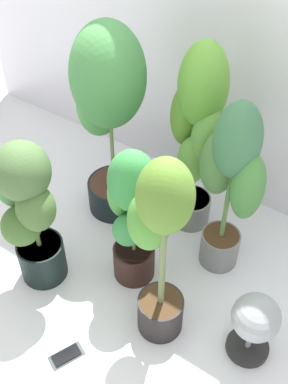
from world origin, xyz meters
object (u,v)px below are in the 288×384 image
at_px(potted_plant_center, 132,214).
at_px(potted_plant_back_left, 108,103).
at_px(potted_plant_front_left, 29,209).
at_px(cell_phone, 67,355).
at_px(potted_plant_back_center, 199,129).
at_px(potted_plant_front_right, 159,241).
at_px(potted_plant_back_right, 231,178).
at_px(floor_fan, 255,321).

height_order(potted_plant_center, potted_plant_back_left, potted_plant_back_left).
bearing_deg(potted_plant_front_left, potted_plant_center, 34.29).
height_order(potted_plant_back_left, cell_phone, potted_plant_back_left).
relative_size(potted_plant_back_center, potted_plant_back_left, 0.97).
xyz_separation_m(potted_plant_front_left, potted_plant_back_left, (0.00, 0.56, 0.21)).
distance_m(potted_plant_front_left, potted_plant_back_left, 0.60).
height_order(potted_plant_front_right, potted_plant_back_right, potted_plant_front_right).
relative_size(potted_plant_front_right, cell_phone, 5.87).
height_order(potted_plant_back_left, floor_fan, potted_plant_back_left).
bearing_deg(cell_phone, potted_plant_back_left, 137.80).
bearing_deg(cell_phone, potted_plant_front_right, 81.24).
bearing_deg(potted_plant_back_right, potted_plant_front_left, -139.95).
bearing_deg(potted_plant_front_left, potted_plant_back_right, 40.05).
bearing_deg(potted_plant_center, potted_plant_back_center, 83.50).
bearing_deg(potted_plant_back_center, potted_plant_center, -96.50).
height_order(potted_plant_back_center, potted_plant_back_right, potted_plant_back_center).
relative_size(potted_plant_center, potted_plant_back_left, 0.71).
distance_m(potted_plant_front_right, cell_phone, 0.68).
distance_m(potted_plant_center, potted_plant_back_right, 0.44).
relative_size(potted_plant_center, potted_plant_back_center, 0.73).
xyz_separation_m(potted_plant_front_left, cell_phone, (0.37, -0.26, -0.44)).
height_order(potted_plant_front_right, floor_fan, potted_plant_front_right).
bearing_deg(potted_plant_back_left, potted_plant_back_center, 17.49).
height_order(potted_plant_front_right, potted_plant_back_left, potted_plant_back_left).
bearing_deg(potted_plant_back_center, potted_plant_front_left, -120.60).
relative_size(potted_plant_front_left, potted_plant_back_left, 0.74).
bearing_deg(cell_phone, potted_plant_back_center, 111.37).
bearing_deg(potted_plant_back_left, potted_plant_front_right, -38.83).
relative_size(potted_plant_front_left, floor_fan, 2.28).
distance_m(potted_plant_back_center, potted_plant_back_left, 0.43).
xyz_separation_m(potted_plant_center, potted_plant_back_left, (-0.35, 0.32, 0.24)).
bearing_deg(potted_plant_back_right, potted_plant_back_center, 149.08).
bearing_deg(potted_plant_front_left, cell_phone, -35.46).
relative_size(potted_plant_front_left, potted_plant_front_right, 0.82).
distance_m(potted_plant_back_center, cell_phone, 1.12).
distance_m(potted_plant_front_left, potted_plant_back_center, 0.81).
xyz_separation_m(potted_plant_front_left, floor_fan, (0.97, 0.19, -0.22)).
relative_size(potted_plant_back_center, potted_plant_back_right, 1.11).
distance_m(potted_plant_back_center, potted_plant_back_right, 0.29).
bearing_deg(potted_plant_back_left, potted_plant_back_right, -1.41).
xyz_separation_m(potted_plant_back_center, potted_plant_back_right, (0.24, -0.14, -0.06)).
height_order(potted_plant_center, cell_phone, potted_plant_center).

